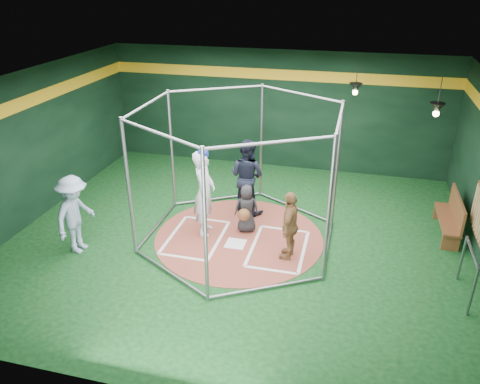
% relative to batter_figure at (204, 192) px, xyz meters
% --- Properties ---
extents(room_shell, '(10.10, 9.10, 3.53)m').
position_rel_batter_figure_xyz_m(room_shell, '(0.81, -0.04, 0.72)').
color(room_shell, '#0B3411').
rests_on(room_shell, ground).
extents(clay_disc, '(3.80, 3.80, 0.01)m').
position_rel_batter_figure_xyz_m(clay_disc, '(0.81, -0.05, -1.02)').
color(clay_disc, brown).
rests_on(clay_disc, ground).
extents(home_plate, '(0.43, 0.43, 0.01)m').
position_rel_batter_figure_xyz_m(home_plate, '(0.81, -0.35, -1.01)').
color(home_plate, white).
rests_on(home_plate, clay_disc).
extents(batter_box_left, '(1.17, 1.77, 0.01)m').
position_rel_batter_figure_xyz_m(batter_box_left, '(-0.14, -0.30, -1.01)').
color(batter_box_left, white).
rests_on(batter_box_left, clay_disc).
extents(batter_box_right, '(1.17, 1.77, 0.01)m').
position_rel_batter_figure_xyz_m(batter_box_right, '(1.76, -0.30, -1.01)').
color(batter_box_right, white).
rests_on(batter_box_right, clay_disc).
extents(batting_cage, '(4.05, 4.67, 3.00)m').
position_rel_batter_figure_xyz_m(batting_cage, '(0.81, -0.05, 0.47)').
color(batting_cage, gray).
rests_on(batting_cage, ground).
extents(bat_rack, '(0.07, 1.25, 0.98)m').
position_rel_batter_figure_xyz_m(bat_rack, '(5.73, 0.35, 0.02)').
color(bat_rack, brown).
rests_on(bat_rack, room_shell).
extents(pendant_lamp_near, '(0.34, 0.34, 0.90)m').
position_rel_batter_figure_xyz_m(pendant_lamp_near, '(3.01, 3.55, 1.71)').
color(pendant_lamp_near, black).
rests_on(pendant_lamp_near, room_shell).
extents(pendant_lamp_far, '(0.34, 0.34, 0.90)m').
position_rel_batter_figure_xyz_m(pendant_lamp_far, '(4.81, 1.95, 1.71)').
color(pendant_lamp_far, black).
rests_on(pendant_lamp_far, room_shell).
extents(batter_figure, '(0.57, 0.78, 2.06)m').
position_rel_batter_figure_xyz_m(batter_figure, '(0.00, 0.00, 0.00)').
color(batter_figure, silver).
rests_on(batter_figure, clay_disc).
extents(visitor_leopard, '(0.46, 0.91, 1.50)m').
position_rel_batter_figure_xyz_m(visitor_leopard, '(2.02, -0.54, -0.27)').
color(visitor_leopard, tan).
rests_on(visitor_leopard, clay_disc).
extents(catcher_figure, '(0.64, 0.64, 1.14)m').
position_rel_batter_figure_xyz_m(catcher_figure, '(0.90, 0.28, -0.45)').
color(catcher_figure, black).
rests_on(catcher_figure, clay_disc).
extents(umpire, '(1.10, 0.99, 1.88)m').
position_rel_batter_figure_xyz_m(umpire, '(0.67, 1.27, -0.08)').
color(umpire, black).
rests_on(umpire, clay_disc).
extents(bystander_blue, '(0.72, 1.16, 1.73)m').
position_rel_batter_figure_xyz_m(bystander_blue, '(-2.39, -1.39, -0.16)').
color(bystander_blue, '#8FA4BD').
rests_on(bystander_blue, ground).
extents(dugout_bench, '(0.38, 1.62, 0.95)m').
position_rel_batter_figure_xyz_m(dugout_bench, '(5.43, 1.30, -0.55)').
color(dugout_bench, brown).
rests_on(dugout_bench, ground).
extents(steel_railing, '(0.05, 1.14, 0.98)m').
position_rel_batter_figure_xyz_m(steel_railing, '(5.36, -1.06, -0.37)').
color(steel_railing, gray).
rests_on(steel_railing, ground).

